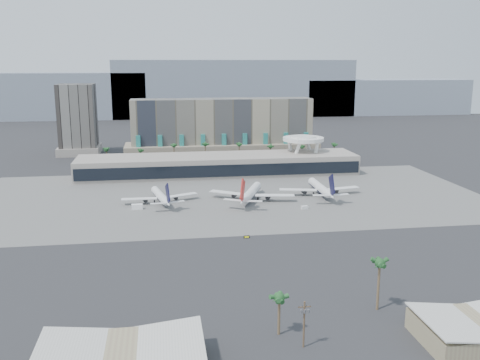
{
  "coord_description": "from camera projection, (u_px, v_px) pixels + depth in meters",
  "views": [
    {
      "loc": [
        -34.95,
        -210.63,
        68.03
      ],
      "look_at": [
        2.89,
        40.0,
        11.76
      ],
      "focal_mm": 40.0,
      "sensor_mm": 36.0,
      "label": 1
    }
  ],
  "objects": [
    {
      "name": "taxiway_sign",
      "position": [
        247.0,
        237.0,
        210.39
      ],
      "size": [
        2.35,
        0.4,
        1.07
      ],
      "rotation": [
        0.0,
        0.0,
        0.01
      ],
      "color": "black",
      "rests_on": "ground"
    },
    {
      "name": "near_palm_a",
      "position": [
        279.0,
        303.0,
        134.41
      ],
      "size": [
        6.0,
        6.0,
        11.47
      ],
      "color": "brown",
      "rests_on": "ground"
    },
    {
      "name": "service_vehicle_a",
      "position": [
        137.0,
        207.0,
        251.41
      ],
      "size": [
        5.23,
        2.79,
        2.49
      ],
      "primitive_type": "cube",
      "rotation": [
        0.0,
        0.0,
        0.06
      ],
      "color": "white",
      "rests_on": "ground"
    },
    {
      "name": "airliner_left",
      "position": [
        161.0,
        196.0,
        262.34
      ],
      "size": [
        37.5,
        38.98,
        13.6
      ],
      "rotation": [
        0.0,
        0.0,
        0.2
      ],
      "color": "white",
      "rests_on": "ground"
    },
    {
      "name": "service_vehicle_b",
      "position": [
        305.0,
        208.0,
        251.73
      ],
      "size": [
        3.32,
        2.22,
        1.59
      ],
      "primitive_type": "cube",
      "rotation": [
        0.0,
        0.0,
        0.16
      ],
      "color": "silver",
      "rests_on": "ground"
    },
    {
      "name": "airliner_centre",
      "position": [
        251.0,
        193.0,
        266.46
      ],
      "size": [
        41.45,
        42.77,
        15.55
      ],
      "rotation": [
        0.0,
        0.0,
        -0.38
      ],
      "color": "white",
      "rests_on": "ground"
    },
    {
      "name": "palm_row",
      "position": [
        223.0,
        148.0,
        361.86
      ],
      "size": [
        157.8,
        2.8,
        13.1
      ],
      "color": "brown",
      "rests_on": "ground"
    },
    {
      "name": "terminal",
      "position": [
        218.0,
        164.0,
        327.77
      ],
      "size": [
        170.0,
        32.5,
        14.5
      ],
      "color": "#ACA297",
      "rests_on": "ground"
    },
    {
      "name": "mountain_ridge",
      "position": [
        209.0,
        92.0,
        674.42
      ],
      "size": [
        680.0,
        60.0,
        70.0
      ],
      "color": "gray",
      "rests_on": "ground"
    },
    {
      "name": "hotel",
      "position": [
        222.0,
        133.0,
        389.33
      ],
      "size": [
        140.0,
        30.0,
        42.0
      ],
      "color": "gray",
      "rests_on": "ground"
    },
    {
      "name": "saucer_structure",
      "position": [
        303.0,
        141.0,
        339.14
      ],
      "size": [
        26.0,
        26.0,
        21.89
      ],
      "color": "white",
      "rests_on": "ground"
    },
    {
      "name": "apron_pad",
      "position": [
        230.0,
        196.0,
        276.24
      ],
      "size": [
        260.0,
        130.0,
        0.06
      ],
      "primitive_type": "cube",
      "color": "#5B5B59",
      "rests_on": "ground"
    },
    {
      "name": "office_tower",
      "position": [
        78.0,
        124.0,
        397.39
      ],
      "size": [
        30.0,
        30.0,
        52.0
      ],
      "color": "black",
      "rests_on": "ground"
    },
    {
      "name": "ground",
      "position": [
        247.0,
        228.0,
        223.15
      ],
      "size": [
        900.0,
        900.0,
        0.0
      ],
      "primitive_type": "plane",
      "color": "#232326",
      "rests_on": "ground"
    },
    {
      "name": "near_palm_b",
      "position": [
        379.0,
        268.0,
        147.28
      ],
      "size": [
        6.0,
        6.0,
        15.25
      ],
      "color": "brown",
      "rests_on": "ground"
    },
    {
      "name": "airliner_right",
      "position": [
        320.0,
        188.0,
        277.07
      ],
      "size": [
        43.09,
        44.32,
        15.31
      ],
      "rotation": [
        0.0,
        0.0,
        -0.01
      ],
      "color": "white",
      "rests_on": "ground"
    },
    {
      "name": "utility_pole",
      "position": [
        304.0,
        320.0,
        128.56
      ],
      "size": [
        3.2,
        0.85,
        12.0
      ],
      "color": "#4C3826",
      "rests_on": "ground"
    }
  ]
}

